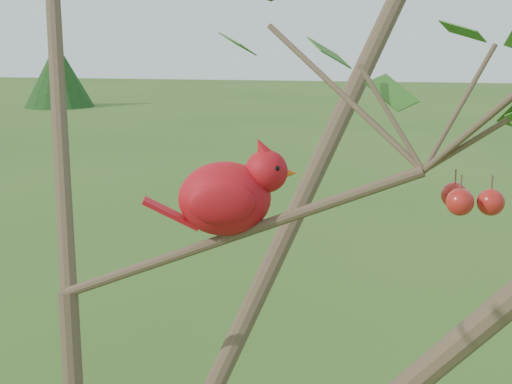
# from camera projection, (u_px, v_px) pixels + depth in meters

# --- Properties ---
(crabapple_tree) EXTENTS (2.35, 2.05, 2.95)m
(crabapple_tree) POSITION_uv_depth(u_px,v_px,m) (70.00, 218.00, 1.09)
(crabapple_tree) COLOR #453525
(crabapple_tree) RESTS_ON ground
(cardinal) EXTENTS (0.25, 0.15, 0.17)m
(cardinal) POSITION_uv_depth(u_px,v_px,m) (230.00, 195.00, 1.14)
(cardinal) COLOR red
(cardinal) RESTS_ON ground
(distant_trees) EXTENTS (40.74, 15.85, 3.23)m
(distant_trees) POSITION_uv_depth(u_px,v_px,m) (272.00, 64.00, 25.30)
(distant_trees) COLOR #453525
(distant_trees) RESTS_ON ground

